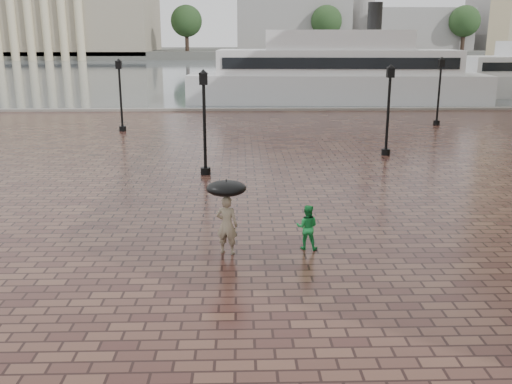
# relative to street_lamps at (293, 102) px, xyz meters

# --- Properties ---
(ground) EXTENTS (300.00, 300.00, 0.00)m
(ground) POSITION_rel_street_lamps_xyz_m (1.50, -17.50, -2.33)
(ground) COLOR #351C18
(ground) RESTS_ON ground
(harbour_water) EXTENTS (240.00, 240.00, 0.00)m
(harbour_water) POSITION_rel_street_lamps_xyz_m (1.50, 74.50, -2.33)
(harbour_water) COLOR #444D53
(harbour_water) RESTS_ON ground
(quay_edge) EXTENTS (80.00, 0.60, 0.30)m
(quay_edge) POSITION_rel_street_lamps_xyz_m (1.50, 14.50, -2.33)
(quay_edge) COLOR slate
(quay_edge) RESTS_ON ground
(far_shore) EXTENTS (300.00, 60.00, 2.00)m
(far_shore) POSITION_rel_street_lamps_xyz_m (1.50, 142.50, -1.33)
(far_shore) COLOR #4C4C47
(far_shore) RESTS_ON ground
(museum) EXTENTS (57.00, 32.50, 26.00)m
(museum) POSITION_rel_street_lamps_xyz_m (-53.50, 127.11, 11.58)
(museum) COLOR gray
(museum) RESTS_ON ground
(distant_skyline) EXTENTS (102.50, 22.00, 33.00)m
(distant_skyline) POSITION_rel_street_lamps_xyz_m (49.64, 132.50, 7.13)
(distant_skyline) COLOR gray
(distant_skyline) RESTS_ON ground
(far_trees) EXTENTS (188.00, 8.00, 13.50)m
(far_trees) POSITION_rel_street_lamps_xyz_m (1.50, 120.50, 7.09)
(far_trees) COLOR #2D2119
(far_trees) RESTS_ON ground
(street_lamps) EXTENTS (21.44, 14.44, 4.40)m
(street_lamps) POSITION_rel_street_lamps_xyz_m (0.00, 0.00, 0.00)
(street_lamps) COLOR black
(street_lamps) RESTS_ON ground
(adult_pedestrian) EXTENTS (0.70, 0.55, 1.68)m
(adult_pedestrian) POSITION_rel_street_lamps_xyz_m (-3.35, -17.01, -1.49)
(adult_pedestrian) COLOR gray
(adult_pedestrian) RESTS_ON ground
(child_pedestrian) EXTENTS (0.72, 0.62, 1.30)m
(child_pedestrian) POSITION_rel_street_lamps_xyz_m (-1.08, -16.71, -1.67)
(child_pedestrian) COLOR #1B943F
(child_pedestrian) RESTS_ON ground
(ferry_near) EXTENTS (26.94, 7.90, 8.73)m
(ferry_near) POSITION_rel_street_lamps_xyz_m (5.81, 20.28, 0.30)
(ferry_near) COLOR silver
(ferry_near) RESTS_ON ground
(umbrella) EXTENTS (1.10, 1.10, 1.14)m
(umbrella) POSITION_rel_street_lamps_xyz_m (-3.35, -17.01, -0.43)
(umbrella) COLOR black
(umbrella) RESTS_ON ground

